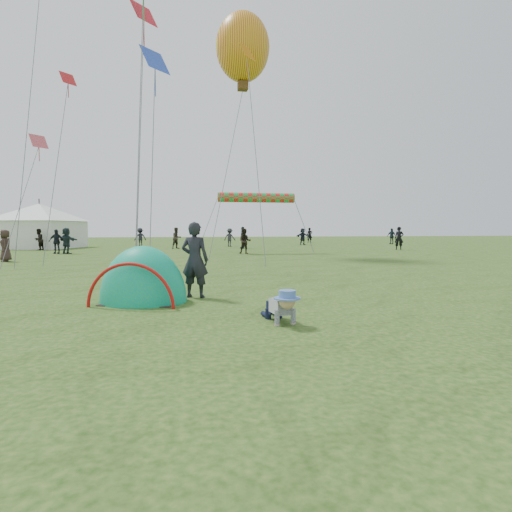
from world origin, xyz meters
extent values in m
plane|color=#183B0F|center=(0.00, 0.00, 0.00)|extent=(140.00, 140.00, 0.00)
ellipsoid|color=#00919C|center=(-2.05, 3.05, 0.00)|extent=(2.33, 2.09, 2.52)
imported|color=#212229|center=(-0.89, 3.42, 0.90)|extent=(0.77, 0.64, 1.80)
imported|color=#3B332B|center=(-1.68, 26.73, 0.86)|extent=(1.05, 0.99, 1.71)
imported|color=#1C222B|center=(-9.26, 21.63, 0.79)|extent=(0.94, 0.43, 1.58)
imported|color=#2C2B34|center=(2.94, 29.47, 0.82)|extent=(1.22, 1.03, 1.64)
imported|color=#1A212D|center=(10.35, 31.44, 0.83)|extent=(1.61, 0.84, 1.66)
imported|color=black|center=(13.16, 37.88, 0.85)|extent=(0.64, 0.44, 1.70)
imported|color=black|center=(-11.77, 26.01, 0.80)|extent=(0.81, 0.92, 1.61)
imported|color=#1E2F38|center=(20.12, 32.06, 0.82)|extent=(0.84, 1.03, 1.64)
imported|color=#362622|center=(-9.81, 15.44, 0.79)|extent=(0.72, 0.89, 1.58)
imported|color=#213037|center=(-8.57, 21.35, 0.84)|extent=(1.54, 1.35, 1.69)
imported|color=black|center=(15.05, 21.83, 0.88)|extent=(0.77, 0.69, 1.76)
imported|color=black|center=(2.76, 19.32, 0.81)|extent=(0.89, 0.75, 1.62)
imported|color=#26333A|center=(3.60, 25.94, 0.88)|extent=(0.58, 1.09, 1.77)
imported|color=black|center=(-4.97, 31.07, 0.83)|extent=(1.24, 1.01, 1.67)
cylinder|color=red|center=(3.65, 20.05, 3.67)|extent=(5.11, 0.64, 0.64)
plane|color=red|center=(-2.77, 12.91, 11.20)|extent=(1.23, 1.23, 1.00)
plane|color=blue|center=(-2.28, 12.34, 8.99)|extent=(1.32, 1.32, 1.08)
plane|color=#E15464|center=(-8.37, 16.26, 6.08)|extent=(0.86, 0.86, 0.70)
plane|color=red|center=(-7.23, 17.68, 9.78)|extent=(0.86, 0.86, 0.70)
plane|color=#CC6F03|center=(2.31, 15.50, 11.02)|extent=(1.03, 1.03, 0.84)
camera|label=1|loc=(-1.16, -6.13, 1.65)|focal=28.00mm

